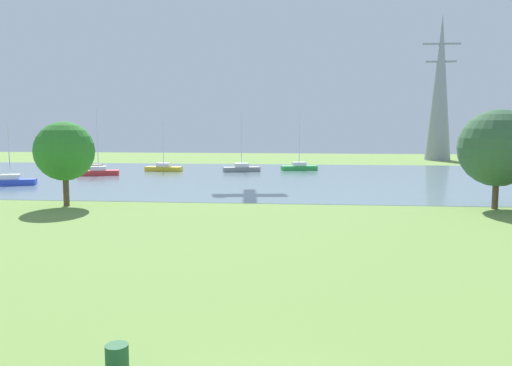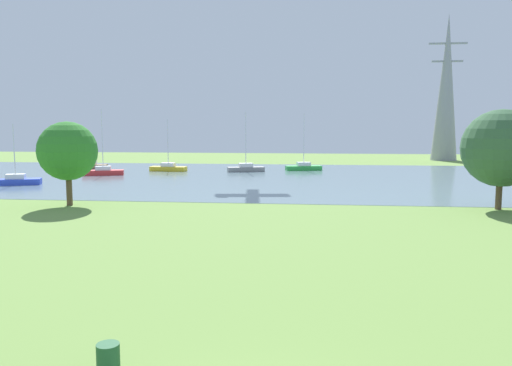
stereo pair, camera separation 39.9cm
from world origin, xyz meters
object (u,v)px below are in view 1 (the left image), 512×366
(sailboat_blue, at_px, (11,181))
(sailboat_yellow, at_px, (164,168))
(electricity_pylon, at_px, (440,88))
(sailboat_brown, at_px, (84,166))
(sailboat_gray, at_px, (241,168))
(litter_bin, at_px, (117,361))
(sailboat_green, at_px, (299,167))
(tree_west_near, at_px, (64,151))
(tree_east_near, at_px, (498,148))
(sailboat_red, at_px, (98,172))

(sailboat_blue, xyz_separation_m, sailboat_yellow, (11.09, 17.05, 0.01))
(sailboat_blue, height_order, electricity_pylon, electricity_pylon)
(sailboat_yellow, height_order, electricity_pylon, electricity_pylon)
(sailboat_brown, xyz_separation_m, sailboat_gray, (22.41, -2.07, 0.03))
(sailboat_blue, bearing_deg, electricity_pylon, 39.26)
(sailboat_yellow, bearing_deg, electricity_pylon, 32.08)
(litter_bin, bearing_deg, electricity_pylon, 70.96)
(sailboat_blue, xyz_separation_m, sailboat_brown, (-0.96, 19.52, -0.01))
(electricity_pylon, bearing_deg, sailboat_green, -136.12)
(litter_bin, relative_size, sailboat_yellow, 0.12)
(sailboat_blue, distance_m, sailboat_yellow, 20.34)
(sailboat_green, xyz_separation_m, tree_west_near, (-17.21, -32.27, 3.65))
(tree_east_near, bearing_deg, sailboat_red, 151.27)
(litter_bin, distance_m, sailboat_brown, 62.44)
(litter_bin, bearing_deg, tree_east_near, 55.55)
(electricity_pylon, bearing_deg, litter_bin, -109.04)
(sailboat_red, bearing_deg, sailboat_blue, -113.76)
(sailboat_green, relative_size, tree_east_near, 1.06)
(sailboat_gray, bearing_deg, tree_east_near, -51.67)
(sailboat_green, xyz_separation_m, sailboat_red, (-24.22, -9.44, 0.00))
(sailboat_brown, bearing_deg, sailboat_gray, -5.29)
(sailboat_red, distance_m, tree_east_near, 44.39)
(sailboat_blue, distance_m, tree_west_near, 17.23)
(tree_west_near, bearing_deg, litter_bin, -61.85)
(sailboat_yellow, distance_m, sailboat_red, 8.92)
(sailboat_brown, xyz_separation_m, sailboat_red, (5.71, -8.74, 0.03))
(sailboat_yellow, bearing_deg, litter_bin, -75.41)
(sailboat_yellow, xyz_separation_m, sailboat_gray, (10.35, 0.40, 0.01))
(sailboat_gray, relative_size, tree_west_near, 1.23)
(sailboat_green, bearing_deg, sailboat_red, -158.71)
(sailboat_brown, relative_size, sailboat_green, 0.68)
(sailboat_blue, relative_size, sailboat_brown, 1.20)
(sailboat_blue, distance_m, sailboat_gray, 27.64)
(sailboat_red, bearing_deg, electricity_pylon, 34.00)
(sailboat_gray, height_order, tree_west_near, sailboat_gray)
(sailboat_blue, distance_m, sailboat_green, 35.33)
(sailboat_brown, xyz_separation_m, sailboat_yellow, (12.05, -2.47, 0.02))
(sailboat_blue, bearing_deg, sailboat_brown, 92.83)
(sailboat_yellow, xyz_separation_m, sailboat_green, (17.88, 3.17, 0.01))
(sailboat_brown, bearing_deg, tree_east_near, -33.99)
(sailboat_blue, height_order, sailboat_green, sailboat_green)
(tree_east_near, xyz_separation_m, electricity_pylon, (9.47, 53.78, 8.09))
(sailboat_yellow, xyz_separation_m, tree_east_near, (32.43, -27.52, 3.97))
(sailboat_red, xyz_separation_m, sailboat_gray, (16.70, 6.67, -0.00))
(sailboat_green, bearing_deg, sailboat_yellow, -169.94)
(litter_bin, bearing_deg, sailboat_brown, 114.77)
(sailboat_gray, xyz_separation_m, tree_east_near, (22.07, -27.92, 3.95))
(litter_bin, height_order, sailboat_yellow, sailboat_yellow)
(sailboat_green, bearing_deg, sailboat_blue, -145.09)
(sailboat_red, bearing_deg, tree_west_near, -72.92)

